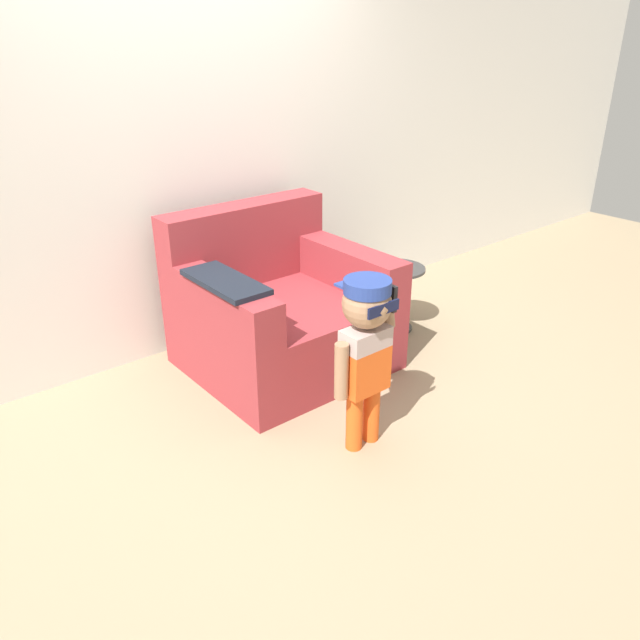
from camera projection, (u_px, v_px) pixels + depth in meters
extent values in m
plane|color=#998466|center=(282.00, 382.00, 3.74)|extent=(10.00, 10.00, 0.00)
cube|color=silver|center=(195.00, 142.00, 3.77)|extent=(10.00, 0.05, 2.60)
cube|color=maroon|center=(285.00, 333.00, 3.85)|extent=(1.11, 1.03, 0.44)
cube|color=maroon|center=(244.00, 243.00, 3.93)|extent=(1.11, 0.21, 0.51)
cube|color=maroon|center=(227.00, 306.00, 3.36)|extent=(0.19, 0.83, 0.25)
cube|color=maroon|center=(353.00, 268.00, 3.89)|extent=(0.19, 0.83, 0.25)
cube|color=black|center=(225.00, 282.00, 3.30)|extent=(0.23, 0.57, 0.03)
cylinder|color=#E05119|center=(354.00, 421.00, 3.09)|extent=(0.08, 0.08, 0.32)
cylinder|color=#E05119|center=(371.00, 412.00, 3.16)|extent=(0.08, 0.08, 0.32)
cube|color=#E05119|center=(365.00, 369.00, 3.01)|extent=(0.23, 0.13, 0.23)
cube|color=#B29993|center=(366.00, 338.00, 2.94)|extent=(0.23, 0.13, 0.10)
sphere|color=#997051|center=(367.00, 304.00, 2.86)|extent=(0.23, 0.23, 0.23)
cylinder|color=navy|center=(367.00, 286.00, 2.83)|extent=(0.22, 0.22, 0.06)
cube|color=navy|center=(352.00, 284.00, 2.91)|extent=(0.13, 0.11, 0.01)
cube|color=#0F1433|center=(384.00, 309.00, 2.78)|extent=(0.19, 0.01, 0.05)
cylinder|color=#997051|center=(341.00, 371.00, 2.91)|extent=(0.07, 0.07, 0.28)
cylinder|color=#997051|center=(387.00, 312.00, 2.98)|extent=(0.09, 0.07, 0.17)
cube|color=black|center=(390.00, 298.00, 2.93)|extent=(0.02, 0.07, 0.13)
cylinder|color=#333333|center=(395.00, 327.00, 4.40)|extent=(0.24, 0.24, 0.02)
cylinder|color=#333333|center=(396.00, 300.00, 4.31)|extent=(0.07, 0.07, 0.44)
cylinder|color=#333333|center=(398.00, 269.00, 4.21)|extent=(0.37, 0.37, 0.02)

